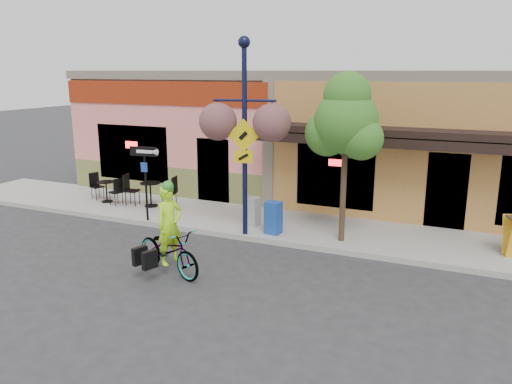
% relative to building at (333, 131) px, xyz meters
% --- Properties ---
extents(ground, '(90.00, 90.00, 0.00)m').
position_rel_building_xyz_m(ground, '(0.00, -7.50, -2.25)').
color(ground, '#2D2D30').
rests_on(ground, ground).
extents(sidewalk, '(24.00, 3.00, 0.15)m').
position_rel_building_xyz_m(sidewalk, '(0.00, -5.50, -2.17)').
color(sidewalk, '#9E9B93').
rests_on(sidewalk, ground).
extents(curb, '(24.00, 0.12, 0.15)m').
position_rel_building_xyz_m(curb, '(0.00, -6.95, -2.17)').
color(curb, '#A8A59E').
rests_on(curb, ground).
extents(building, '(18.20, 8.20, 4.50)m').
position_rel_building_xyz_m(building, '(0.00, 0.00, 0.00)').
color(building, '#F37E78').
rests_on(building, ground).
extents(bicycle, '(2.16, 1.33, 1.07)m').
position_rel_building_xyz_m(bicycle, '(-1.14, -9.68, -1.71)').
color(bicycle, maroon).
rests_on(bicycle, ground).
extents(cyclist_rider, '(0.62, 0.76, 1.80)m').
position_rel_building_xyz_m(cyclist_rider, '(-1.09, -9.68, -1.35)').
color(cyclist_rider, '#B1FD1A').
rests_on(cyclist_rider, ground).
extents(lamp_post, '(1.76, 0.98, 5.21)m').
position_rel_building_xyz_m(lamp_post, '(-0.54, -6.85, 0.51)').
color(lamp_post, '#101433').
rests_on(lamp_post, sidewalk).
extents(one_way_sign, '(0.87, 0.30, 2.22)m').
position_rel_building_xyz_m(one_way_sign, '(-3.75, -6.85, -0.99)').
color(one_way_sign, black).
rests_on(one_way_sign, sidewalk).
extents(cafe_set_left, '(1.71, 1.22, 0.93)m').
position_rel_building_xyz_m(cafe_set_left, '(-6.28, -5.64, -1.64)').
color(cafe_set_left, black).
rests_on(cafe_set_left, sidewalk).
extents(cafe_set_right, '(1.88, 1.19, 1.05)m').
position_rel_building_xyz_m(cafe_set_right, '(-4.57, -5.51, -1.58)').
color(cafe_set_right, black).
rests_on(cafe_set_right, sidewalk).
extents(newspaper_box_blue, '(0.45, 0.41, 0.90)m').
position_rel_building_xyz_m(newspaper_box_blue, '(0.15, -6.51, -1.65)').
color(newspaper_box_blue, '#1B46A2').
rests_on(newspaper_box_blue, sidewalk).
extents(newspaper_box_grey, '(0.44, 0.41, 0.83)m').
position_rel_building_xyz_m(newspaper_box_grey, '(-0.68, -6.05, -1.68)').
color(newspaper_box_grey, '#A0A0A0').
rests_on(newspaper_box_grey, sidewalk).
extents(street_tree, '(1.77, 1.77, 4.40)m').
position_rel_building_xyz_m(street_tree, '(2.01, -6.33, 0.10)').
color(street_tree, '#3D7A26').
rests_on(street_tree, sidewalk).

